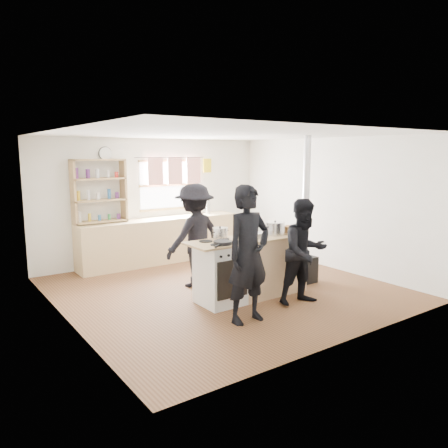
{
  "coord_description": "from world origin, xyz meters",
  "views": [
    {
      "loc": [
        -3.98,
        -5.66,
        2.2
      ],
      "look_at": [
        -0.06,
        -0.1,
        1.1
      ],
      "focal_mm": 35.0,
      "sensor_mm": 36.0,
      "label": 1
    }
  ],
  "objects": [
    {
      "name": "ground",
      "position": [
        0.0,
        0.0,
        -0.01
      ],
      "size": [
        5.0,
        5.0,
        0.01
      ],
      "primitive_type": "cube",
      "color": "brown",
      "rests_on": "ground"
    },
    {
      "name": "bread_board",
      "position": [
        0.84,
        -0.6,
        0.98
      ],
      "size": [
        0.33,
        0.29,
        0.12
      ],
      "color": "tan",
      "rests_on": "cooking_island"
    },
    {
      "name": "stockpot_counter",
      "position": [
        0.58,
        -0.58,
        1.03
      ],
      "size": [
        0.31,
        0.31,
        0.23
      ],
      "color": "silver",
      "rests_on": "cooking_island"
    },
    {
      "name": "shelving_unit",
      "position": [
        -1.2,
        2.34,
        1.51
      ],
      "size": [
        1.0,
        0.28,
        1.2
      ],
      "color": "tan",
      "rests_on": "back_counter"
    },
    {
      "name": "flue_heater",
      "position": [
        1.36,
        -0.48,
        0.66
      ],
      "size": [
        0.35,
        0.35,
        2.5
      ],
      "color": "black",
      "rests_on": "ground"
    },
    {
      "name": "roast_tray",
      "position": [
        0.17,
        -0.59,
        0.97
      ],
      "size": [
        0.36,
        0.27,
        0.07
      ],
      "color": "silver",
      "rests_on": "cooking_island"
    },
    {
      "name": "person_near_left",
      "position": [
        -0.53,
        -1.32,
        0.91
      ],
      "size": [
        0.67,
        0.45,
        1.81
      ],
      "primitive_type": "imported",
      "rotation": [
        0.0,
        0.0,
        0.03
      ],
      "color": "black",
      "rests_on": "ground"
    },
    {
      "name": "stockpot_stove",
      "position": [
        -0.3,
        -0.33,
        1.01
      ],
      "size": [
        0.23,
        0.23,
        0.19
      ],
      "color": "silver",
      "rests_on": "cooking_island"
    },
    {
      "name": "person_far",
      "position": [
        -0.29,
        0.42,
        0.86
      ],
      "size": [
        1.22,
        0.85,
        1.72
      ],
      "primitive_type": "imported",
      "rotation": [
        0.0,
        0.0,
        3.34
      ],
      "color": "black",
      "rests_on": "ground"
    },
    {
      "name": "skillet_greens",
      "position": [
        -0.52,
        -0.71,
        0.96
      ],
      "size": [
        0.37,
        0.37,
        0.05
      ],
      "color": "black",
      "rests_on": "cooking_island"
    },
    {
      "name": "back_counter",
      "position": [
        0.0,
        2.22,
        0.45
      ],
      "size": [
        3.4,
        0.55,
        0.9
      ],
      "primitive_type": "cube",
      "color": "#D8BA82",
      "rests_on": "ground"
    },
    {
      "name": "person_near_right",
      "position": [
        0.57,
        -1.25,
        0.78
      ],
      "size": [
        0.83,
        0.68,
        1.56
      ],
      "primitive_type": "imported",
      "rotation": [
        0.0,
        0.0,
        -0.13
      ],
      "color": "black",
      "rests_on": "ground"
    },
    {
      "name": "thermos",
      "position": [
        1.14,
        2.22,
        1.05
      ],
      "size": [
        0.1,
        0.1,
        0.3
      ],
      "primitive_type": "cylinder",
      "color": "silver",
      "rests_on": "back_counter"
    },
    {
      "name": "cooking_island",
      "position": [
        0.14,
        -0.55,
        0.47
      ],
      "size": [
        1.97,
        0.64,
        0.93
      ],
      "color": "white",
      "rests_on": "ground"
    }
  ]
}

